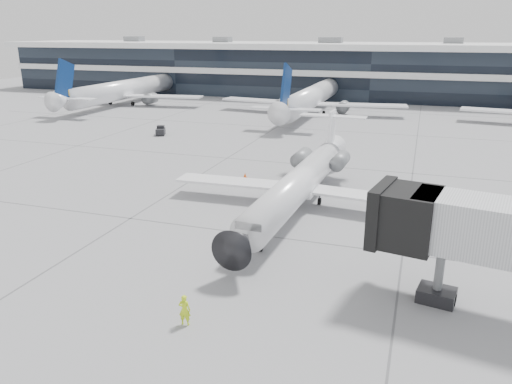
% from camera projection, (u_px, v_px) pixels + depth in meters
% --- Properties ---
extents(ground, '(220.00, 220.00, 0.00)m').
position_uv_depth(ground, '(255.00, 235.00, 34.93)').
color(ground, gray).
rests_on(ground, ground).
extents(terminal, '(170.00, 22.00, 10.00)m').
position_uv_depth(terminal, '(376.00, 73.00, 107.43)').
color(terminal, black).
rests_on(terminal, ground).
extents(bg_jet_left, '(32.00, 40.00, 9.60)m').
position_uv_depth(bg_jet_left, '(127.00, 104.00, 98.14)').
color(bg_jet_left, white).
rests_on(bg_jet_left, ground).
extents(bg_jet_center, '(32.00, 40.00, 9.60)m').
position_uv_depth(bg_jet_center, '(312.00, 113.00, 87.00)').
color(bg_jet_center, white).
rests_on(bg_jet_center, ground).
extents(regional_jet, '(21.66, 26.99, 6.24)m').
position_uv_depth(regional_jet, '(301.00, 181.00, 39.92)').
color(regional_jet, white).
rests_on(regional_jet, ground).
extents(ramp_worker, '(0.63, 0.46, 1.61)m').
position_uv_depth(ramp_worker, '(185.00, 310.00, 23.97)').
color(ramp_worker, '#CFF81A').
rests_on(ramp_worker, ground).
extents(traffic_cone, '(0.35, 0.35, 0.50)m').
position_uv_depth(traffic_cone, '(245.00, 175.00, 48.52)').
color(traffic_cone, '#FF540D').
rests_on(traffic_cone, ground).
extents(far_tug, '(1.79, 2.23, 1.24)m').
position_uv_depth(far_tug, '(161.00, 131.00, 68.42)').
color(far_tug, black).
rests_on(far_tug, ground).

